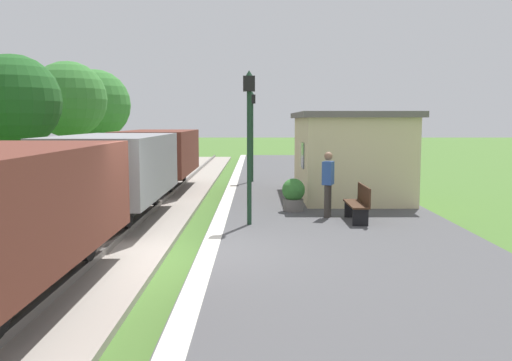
# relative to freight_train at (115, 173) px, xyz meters

# --- Properties ---
(ground_plane) EXTENTS (160.00, 160.00, 0.00)m
(ground_plane) POSITION_rel_freight_train_xyz_m (2.40, -4.14, -1.40)
(ground_plane) COLOR #47702D
(platform_slab) EXTENTS (6.00, 60.00, 0.25)m
(platform_slab) POSITION_rel_freight_train_xyz_m (5.60, -4.14, -1.27)
(platform_slab) COLOR #4C4C4F
(platform_slab) RESTS_ON ground
(platform_edge_stripe) EXTENTS (0.36, 60.00, 0.01)m
(platform_edge_stripe) POSITION_rel_freight_train_xyz_m (2.80, -4.14, -1.14)
(platform_edge_stripe) COLOR silver
(platform_edge_stripe) RESTS_ON platform_slab
(track_ballast) EXTENTS (3.80, 60.00, 0.12)m
(track_ballast) POSITION_rel_freight_train_xyz_m (-0.00, -4.14, -1.34)
(track_ballast) COLOR #9E9389
(track_ballast) RESTS_ON ground
(rail_near) EXTENTS (0.07, 60.00, 0.14)m
(rail_near) POSITION_rel_freight_train_xyz_m (0.72, -4.14, -1.21)
(rail_near) COLOR slate
(rail_near) RESTS_ON track_ballast
(rail_far) EXTENTS (0.07, 60.00, 0.14)m
(rail_far) POSITION_rel_freight_train_xyz_m (-0.72, -4.14, -1.21)
(rail_far) COLOR slate
(rail_far) RESTS_ON track_ballast
(freight_train) EXTENTS (2.50, 19.40, 2.12)m
(freight_train) POSITION_rel_freight_train_xyz_m (0.00, 0.00, 0.00)
(freight_train) COLOR brown
(freight_train) RESTS_ON rail_near
(station_hut) EXTENTS (3.50, 5.80, 2.78)m
(station_hut) POSITION_rel_freight_train_xyz_m (6.80, 3.88, 0.26)
(station_hut) COLOR beige
(station_hut) RESTS_ON platform_slab
(bench_near_hut) EXTENTS (0.42, 1.50, 0.91)m
(bench_near_hut) POSITION_rel_freight_train_xyz_m (6.30, -0.85, -0.68)
(bench_near_hut) COLOR #422819
(bench_near_hut) RESTS_ON platform_slab
(person_waiting) EXTENTS (0.36, 0.44, 1.71)m
(person_waiting) POSITION_rel_freight_train_xyz_m (5.60, -0.24, -0.21)
(person_waiting) COLOR #38332D
(person_waiting) RESTS_ON platform_slab
(potted_planter) EXTENTS (0.64, 0.64, 0.92)m
(potted_planter) POSITION_rel_freight_train_xyz_m (4.77, 0.74, -0.67)
(potted_planter) COLOR slate
(potted_planter) RESTS_ON platform_slab
(lamp_post_near) EXTENTS (0.28, 0.28, 3.70)m
(lamp_post_near) POSITION_rel_freight_train_xyz_m (3.56, -1.25, 1.41)
(lamp_post_near) COLOR #193823
(lamp_post_near) RESTS_ON platform_slab
(lamp_post_far) EXTENTS (0.28, 0.28, 3.70)m
(lamp_post_far) POSITION_rel_freight_train_xyz_m (3.56, 8.23, 1.41)
(lamp_post_far) COLOR #193823
(lamp_post_far) RESTS_ON platform_slab
(tree_trackside_far) EXTENTS (3.30, 3.30, 5.08)m
(tree_trackside_far) POSITION_rel_freight_train_xyz_m (-4.80, 5.10, 2.02)
(tree_trackside_far) COLOR #4C3823
(tree_trackside_far) RESTS_ON ground
(tree_field_left) EXTENTS (3.75, 3.75, 5.67)m
(tree_field_left) POSITION_rel_freight_train_xyz_m (-5.54, 13.06, 2.39)
(tree_field_left) COLOR #4C3823
(tree_field_left) RESTS_ON ground
(tree_field_distant) EXTENTS (4.53, 4.53, 6.04)m
(tree_field_distant) POSITION_rel_freight_train_xyz_m (-6.67, 21.51, 2.37)
(tree_field_distant) COLOR #4C3823
(tree_field_distant) RESTS_ON ground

